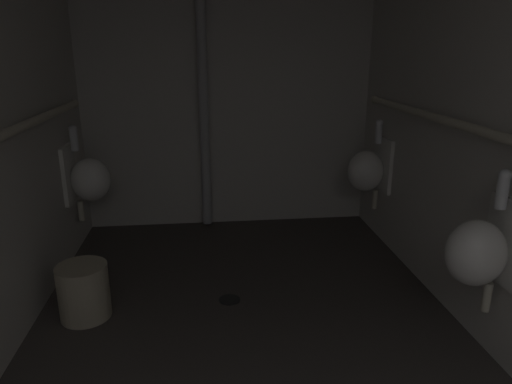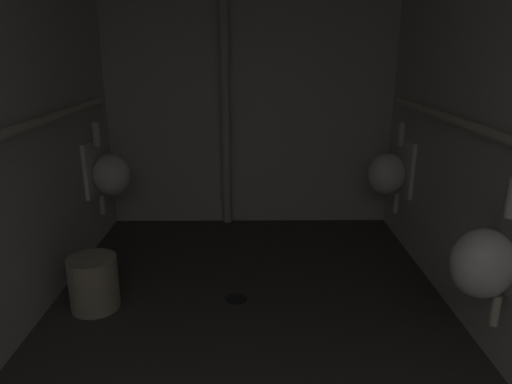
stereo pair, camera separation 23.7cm
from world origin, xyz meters
name	(u,v)px [view 2 (the right image)]	position (x,y,z in m)	size (l,w,h in m)	color
floor	(249,381)	(0.00, 2.17, -0.04)	(2.65, 4.46, 0.08)	#383330
wall_back	(250,90)	(0.00, 4.37, 1.21)	(2.65, 0.06, 2.42)	beige
urinal_left_mid	(109,174)	(-1.12, 3.78, 0.61)	(0.32, 0.30, 0.76)	silver
urinal_right_mid	(488,261)	(1.12, 2.18, 0.61)	(0.32, 0.30, 0.76)	silver
urinal_right_far	(389,172)	(1.12, 3.79, 0.61)	(0.32, 0.30, 0.76)	silver
standpipe_back_wall	(225,91)	(-0.21, 4.26, 1.21)	(0.08, 0.08, 2.37)	#B2B2B2
floor_drain	(236,298)	(-0.09, 2.90, 0.00)	(0.14, 0.14, 0.01)	black
waste_bin	(94,283)	(-0.97, 2.81, 0.17)	(0.30, 0.30, 0.34)	#9E937A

